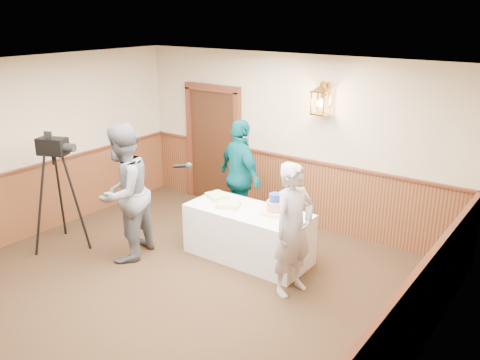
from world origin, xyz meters
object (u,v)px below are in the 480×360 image
object	(u,v)px
sheet_cake_yellow	(229,205)
assistant_p	(241,176)
baker	(293,230)
tv_camera_rig	(59,199)
interviewer	(124,193)
tiered_cake	(275,206)
display_table	(248,234)
sheet_cake_green	(217,196)

from	to	relation	value
sheet_cake_yellow	assistant_p	distance (m)	0.92
baker	tv_camera_rig	world-z (taller)	baker
interviewer	assistant_p	world-z (taller)	interviewer
tiered_cake	tv_camera_rig	xyz separation A→B (m)	(-2.91, -1.41, -0.11)
tiered_cake	baker	xyz separation A→B (m)	(0.59, -0.51, -0.01)
baker	tiered_cake	bearing A→B (deg)	63.33
interviewer	tv_camera_rig	bearing A→B (deg)	-87.48
display_table	assistant_p	bearing A→B (deg)	132.20
display_table	sheet_cake_green	xyz separation A→B (m)	(-0.63, 0.09, 0.41)
tv_camera_rig	baker	bearing A→B (deg)	-6.99
assistant_p	tv_camera_rig	world-z (taller)	assistant_p
tiered_cake	sheet_cake_yellow	xyz separation A→B (m)	(-0.69, -0.15, -0.09)
baker	tv_camera_rig	size ratio (longest dim) A/B	1.01
display_table	tiered_cake	size ratio (longest dim) A/B	5.40
tiered_cake	interviewer	xyz separation A→B (m)	(-1.84, -1.08, 0.12)
display_table	baker	size ratio (longest dim) A/B	1.05
interviewer	baker	bearing A→B (deg)	88.79
sheet_cake_yellow	baker	xyz separation A→B (m)	(1.28, -0.35, 0.08)
sheet_cake_green	assistant_p	world-z (taller)	assistant_p
assistant_p	interviewer	bearing A→B (deg)	89.19
display_table	interviewer	xyz separation A→B (m)	(-1.44, -1.01, 0.61)
tiered_cake	sheet_cake_yellow	world-z (taller)	tiered_cake
sheet_cake_yellow	sheet_cake_green	world-z (taller)	sheet_cake_green
tiered_cake	tv_camera_rig	distance (m)	3.24
sheet_cake_green	tv_camera_rig	xyz separation A→B (m)	(-1.88, -1.43, -0.02)
interviewer	baker	size ratio (longest dim) A/B	1.15
display_table	sheet_cake_yellow	size ratio (longest dim) A/B	5.65
sheet_cake_green	interviewer	bearing A→B (deg)	-126.42
assistant_p	tv_camera_rig	distance (m)	2.78
tiered_cake	sheet_cake_yellow	size ratio (longest dim) A/B	1.05
assistant_p	sheet_cake_green	bearing A→B (deg)	116.55
display_table	tiered_cake	xyz separation A→B (m)	(0.40, 0.07, 0.49)
sheet_cake_yellow	tv_camera_rig	bearing A→B (deg)	-150.45
sheet_cake_yellow	tv_camera_rig	distance (m)	2.55
sheet_cake_yellow	sheet_cake_green	xyz separation A→B (m)	(-0.34, 0.17, 0.00)
display_table	sheet_cake_green	bearing A→B (deg)	172.01
tiered_cake	sheet_cake_yellow	bearing A→B (deg)	-167.40
display_table	assistant_p	distance (m)	1.14
tiered_cake	sheet_cake_green	world-z (taller)	tiered_cake
tiered_cake	assistant_p	xyz separation A→B (m)	(-1.07, 0.67, 0.05)
interviewer	tv_camera_rig	xyz separation A→B (m)	(-1.07, -0.33, -0.22)
display_table	interviewer	bearing A→B (deg)	-144.98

